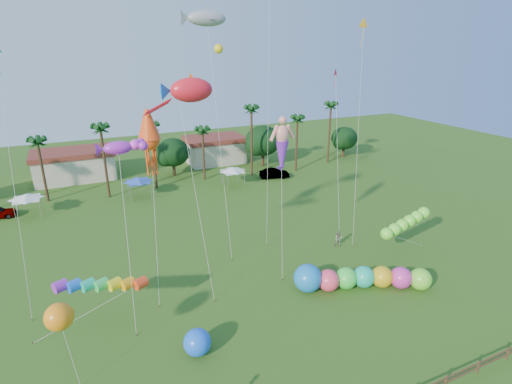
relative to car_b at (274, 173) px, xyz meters
name	(u,v)px	position (x,y,z in m)	size (l,w,h in m)	color
ground	(315,355)	(-15.67, -36.79, -0.80)	(160.00, 160.00, 0.00)	#285116
tree_line	(190,151)	(-12.10, 7.21, 3.48)	(69.46, 8.91, 11.00)	#3A2819
buildings_row	(143,160)	(-18.76, 13.21, 1.20)	(35.00, 7.00, 4.00)	beige
tent_row	(139,181)	(-21.67, -0.45, 1.95)	(31.00, 4.00, 0.60)	white
car_b	(274,173)	(0.00, 0.00, 0.00)	(1.69, 4.83, 1.59)	#4C4C54
spectator_b	(339,239)	(-4.47, -23.97, 0.10)	(0.87, 0.68, 1.79)	gray
caterpillar_inflatable	(357,278)	(-7.80, -31.35, 0.27)	(11.98, 6.66, 2.54)	#FF4364
blue_ball	(197,342)	(-23.20, -33.20, 0.19)	(1.97, 1.97, 1.97)	blue
rainbow_tube	(118,288)	(-27.59, -27.42, 2.38)	(9.74, 2.63, 3.63)	#F0401A
green_worm	(387,234)	(-1.79, -28.20, 2.03)	(9.38, 1.37, 3.59)	#70FC38
orange_ball_kite	(59,317)	(-31.39, -32.47, 4.51)	(1.90, 1.90, 6.17)	orange
merman_kite	(282,148)	(-11.58, -23.69, 10.91)	(2.96, 4.84, 14.20)	#E89084
fish_kite	(192,90)	(-19.49, -22.15, 16.36)	(5.70, 7.69, 18.30)	red
shark_kite	(207,19)	(-15.74, -15.65, 22.28)	(5.39, 7.79, 24.00)	#9395A0
squid_kite	(150,140)	(-23.27, -21.88, 12.38)	(2.53, 6.00, 15.87)	#FB4B14
lobster_kite	(118,148)	(-26.11, -24.63, 12.64)	(3.90, 6.09, 14.17)	purple
delta_kite_red	(336,78)	(-2.96, -19.36, 16.64)	(2.03, 5.38, 18.44)	red
delta_kite_yellow	(363,28)	(-1.57, -21.46, 21.44)	(2.19, 3.48, 23.26)	orange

